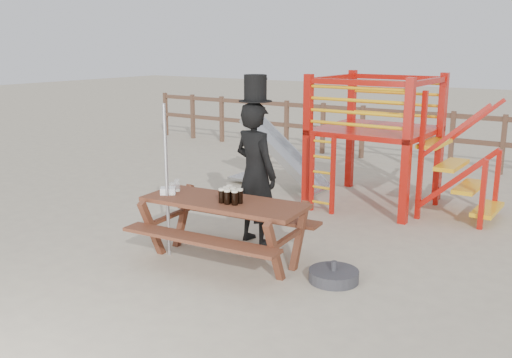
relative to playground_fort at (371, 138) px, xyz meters
name	(u,v)px	position (x,y,z in m)	size (l,w,h in m)	color
ground	(234,270)	(-0.12, -3.58, -1.07)	(60.00, 60.00, 0.00)	#B8AC8F
back_fence	(428,132)	(-0.12, 3.42, -0.34)	(15.09, 0.09, 1.20)	brown
playground_fort	(371,138)	(0.00, 0.00, 0.00)	(4.71, 1.84, 2.10)	#B6150C
picnic_table	(224,223)	(-0.38, -3.42, -0.59)	(2.07, 1.52, 0.76)	brown
man_with_hat	(255,170)	(-0.45, -2.65, -0.09)	(0.76, 0.59, 2.18)	black
metal_pole	(167,181)	(-1.08, -3.63, -0.14)	(0.04, 0.04, 1.87)	#B2B2B7
parasol_base	(334,276)	(0.98, -3.22, -1.01)	(0.55, 0.55, 0.23)	#333237
paper_bag	(168,191)	(-1.13, -3.56, -0.27)	(0.18, 0.14, 0.08)	white
stout_pints	(230,195)	(-0.26, -3.45, -0.23)	(0.27, 0.26, 0.17)	black
empty_glasses	(175,188)	(-1.09, -3.48, -0.24)	(0.14, 0.24, 0.15)	silver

